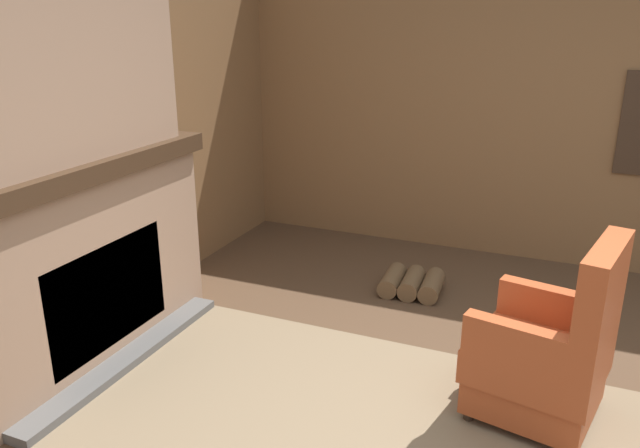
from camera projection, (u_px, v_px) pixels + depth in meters
name	position (u px, v px, depth m)	size (l,w,h in m)	color
wood_panel_wall_left	(28.00, 135.00, 3.51)	(0.06, 6.02, 2.69)	brown
wood_panel_wall_back	(571.00, 100.00, 4.87)	(6.02, 0.09, 2.69)	brown
fireplace_hearth	(80.00, 262.00, 3.65)	(0.63, 1.95, 1.23)	#9E7A60
chimney_breast	(46.00, 22.00, 3.22)	(0.37, 1.63, 1.45)	#9E7A60
area_rug	(396.00, 429.00, 3.14)	(3.66, 1.67, 0.01)	#7A664C
armchair	(548.00, 356.00, 3.13)	(0.73, 0.71, 1.00)	#A84723
firewood_stack	(412.00, 283.00, 4.67)	(0.47, 0.42, 0.15)	brown
storage_case	(94.00, 139.00, 3.71)	(0.17, 0.25, 0.11)	gray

